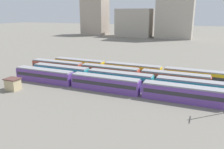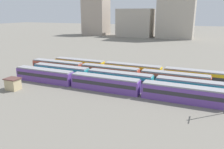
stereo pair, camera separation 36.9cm
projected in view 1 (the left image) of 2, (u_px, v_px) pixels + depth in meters
The scene contains 9 objects.
ground_plane at pixel (61, 75), 70.84m from camera, with size 600.00×600.00×0.00m, color slate.
train_track_0 at pixel (105, 83), 56.25m from camera, with size 55.80×3.06×3.75m.
train_track_1 at pixel (120, 79), 60.13m from camera, with size 55.80×3.06×3.75m.
train_track_2 at pixel (110, 72), 66.71m from camera, with size 55.80×3.06×3.75m.
train_track_3 at pixel (163, 73), 65.76m from camera, with size 74.70×3.06×3.75m.
signal_hut at pixel (13, 84), 56.81m from camera, with size 3.60×3.00×3.04m.
distant_building_0 at pixel (95, 17), 193.77m from camera, with size 19.98×17.07×30.60m, color #A89989.
distant_building_1 at pixel (135, 23), 181.46m from camera, with size 28.00×18.27×21.89m, color #B2A899.
distant_building_2 at pixel (176, 3), 165.56m from camera, with size 26.61×17.94×51.78m, color #B2A899.
Camera 1 is at (41.61, -48.67, 19.09)m, focal length 35.92 mm.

